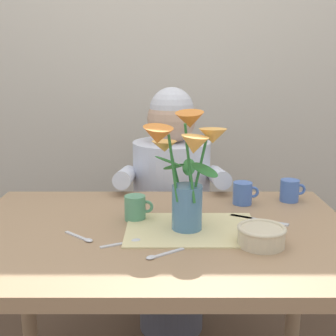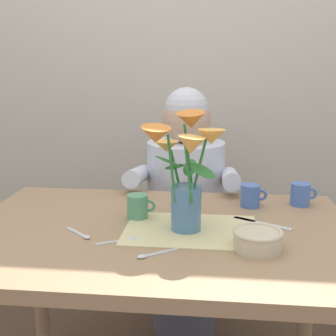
% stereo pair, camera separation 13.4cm
% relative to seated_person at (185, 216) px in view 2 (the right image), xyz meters
% --- Properties ---
extents(wood_panel_backdrop, '(4.00, 0.10, 2.50)m').
position_rel_seated_person_xyz_m(wood_panel_backdrop, '(-0.04, 0.43, 0.69)').
color(wood_panel_backdrop, beige).
rests_on(wood_panel_backdrop, ground_plane).
extents(dining_table, '(1.20, 0.80, 0.74)m').
position_rel_seated_person_xyz_m(dining_table, '(-0.04, -0.62, 0.08)').
color(dining_table, '#9E7A56').
rests_on(dining_table, ground_plane).
extents(seated_person, '(0.45, 0.47, 1.14)m').
position_rel_seated_person_xyz_m(seated_person, '(0.00, 0.00, 0.00)').
color(seated_person, '#4C4C56').
rests_on(seated_person, ground_plane).
extents(striped_placemat, '(0.40, 0.28, 0.00)m').
position_rel_seated_person_xyz_m(striped_placemat, '(0.06, -0.62, 0.18)').
color(striped_placemat, beige).
rests_on(striped_placemat, dining_table).
extents(flower_vase, '(0.26, 0.23, 0.36)m').
position_rel_seated_person_xyz_m(flower_vase, '(0.03, -0.62, 0.37)').
color(flower_vase, teal).
rests_on(flower_vase, dining_table).
extents(ceramic_bowl, '(0.14, 0.14, 0.06)m').
position_rel_seated_person_xyz_m(ceramic_bowl, '(0.24, -0.74, 0.21)').
color(ceramic_bowl, beige).
rests_on(ceramic_bowl, dining_table).
extents(dinner_knife, '(0.18, 0.11, 0.00)m').
position_rel_seated_person_xyz_m(dinner_knife, '(0.28, -0.54, 0.18)').
color(dinner_knife, silver).
rests_on(dinner_knife, dining_table).
extents(tea_cup, '(0.09, 0.07, 0.08)m').
position_rel_seated_person_xyz_m(tea_cup, '(0.25, -0.37, 0.22)').
color(tea_cup, '#476BB7').
rests_on(tea_cup, dining_table).
extents(ceramic_mug, '(0.09, 0.07, 0.08)m').
position_rel_seated_person_xyz_m(ceramic_mug, '(0.43, -0.34, 0.22)').
color(ceramic_mug, '#476BB7').
rests_on(ceramic_mug, dining_table).
extents(coffee_cup, '(0.09, 0.07, 0.08)m').
position_rel_seated_person_xyz_m(coffee_cup, '(-0.12, -0.53, 0.22)').
color(coffee_cup, '#569970').
rests_on(coffee_cup, dining_table).
extents(spoon_1, '(0.11, 0.08, 0.01)m').
position_rel_seated_person_xyz_m(spoon_1, '(-0.04, -0.81, 0.18)').
color(spoon_1, silver).
rests_on(spoon_1, dining_table).
extents(spoon_2, '(0.11, 0.06, 0.01)m').
position_rel_seated_person_xyz_m(spoon_2, '(-0.13, -0.72, 0.18)').
color(spoon_2, silver).
rests_on(spoon_2, dining_table).
extents(spoon_3, '(0.10, 0.09, 0.01)m').
position_rel_seated_person_xyz_m(spoon_3, '(-0.26, -0.69, 0.18)').
color(spoon_3, silver).
rests_on(spoon_3, dining_table).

